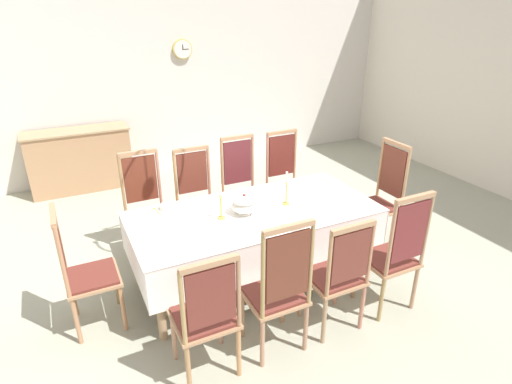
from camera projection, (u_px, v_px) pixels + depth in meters
The scene contains 23 objects.
ground at pixel (253, 276), 4.30m from camera, with size 8.13×6.75×0.04m, color #9B9D89.
back_wall at pixel (155, 64), 6.40m from camera, with size 8.13×0.08×3.39m, color silver.
dining_table at pixel (255, 218), 3.98m from camera, with size 2.30×1.06×0.74m.
tablecloth at pixel (255, 221), 3.99m from camera, with size 2.32×1.08×0.40m.
chair_south_a at pixel (206, 314), 2.93m from camera, with size 0.44×0.42×1.06m.
chair_north_a at pixel (146, 205), 4.45m from camera, with size 0.44×0.42×1.15m.
chair_south_b at pixel (279, 288), 3.14m from camera, with size 0.44×0.42×1.18m.
chair_north_b at pixel (197, 197), 4.69m from camera, with size 0.44×0.42×1.10m.
chair_south_c at pixel (338, 273), 3.38m from camera, with size 0.44×0.42×1.05m.
chair_north_c at pixel (242, 186), 4.91m from camera, with size 0.44×0.42×1.16m.
chair_south_d at pixel (395, 252), 3.60m from camera, with size 0.44×0.42×1.17m.
chair_north_d at pixel (286, 178), 5.14m from camera, with size 0.44×0.42×1.15m.
chair_head_west at pixel (82, 270), 3.40m from camera, with size 0.42×0.44×1.11m.
chair_head_east at pixel (382, 196), 4.64m from camera, with size 0.42×0.44×1.20m.
soup_tureen at pixel (244, 204), 3.87m from camera, with size 0.24×0.24×0.20m.
candlestick_west at pixel (221, 205), 3.76m from camera, with size 0.07×0.07×0.34m.
candlestick_east at pixel (286, 192), 4.03m from camera, with size 0.07×0.07×0.34m.
bowl_near_left at pixel (294, 224), 3.67m from camera, with size 0.19×0.19×0.04m.
bowl_near_right at pixel (169, 206), 3.99m from camera, with size 0.18×0.18×0.04m.
spoon_primary at pixel (304, 222), 3.74m from camera, with size 0.07×0.17×0.01m.
spoon_secondary at pixel (156, 209), 3.97m from camera, with size 0.04×0.18×0.01m.
sideboard at pixel (80, 160), 6.12m from camera, with size 1.44×0.48×0.90m.
mounted_clock at pixel (182, 49), 6.42m from camera, with size 0.30×0.06×0.30m.
Camera 1 is at (-1.55, -3.22, 2.53)m, focal length 29.42 mm.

